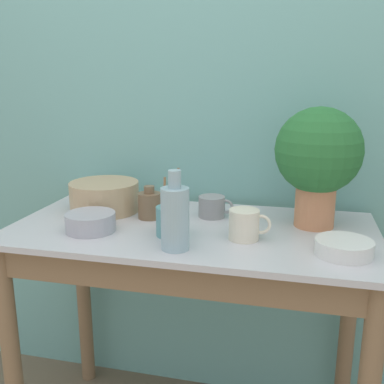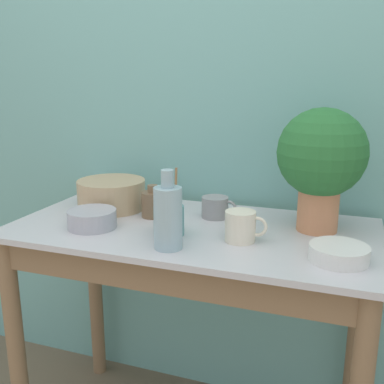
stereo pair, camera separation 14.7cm
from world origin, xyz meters
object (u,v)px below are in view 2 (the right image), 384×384
at_px(bowl_small_enamel_white, 339,253).
at_px(utensil_cup, 169,220).
at_px(potted_plant, 321,158).
at_px(bottle_tall, 168,216).
at_px(mug_cream, 241,226).
at_px(bottle_short, 153,204).
at_px(bowl_small_steel, 92,219).
at_px(mug_grey, 215,207).
at_px(bowl_wash_large, 112,194).

xyz_separation_m(bowl_small_enamel_white, utensil_cup, (-0.52, 0.04, 0.03)).
distance_m(potted_plant, bottle_tall, 0.52).
distance_m(mug_cream, bowl_small_enamel_white, 0.30).
relative_size(bottle_short, bowl_small_steel, 0.72).
xyz_separation_m(bottle_short, utensil_cup, (0.13, -0.16, -0.00)).
distance_m(potted_plant, bowl_small_enamel_white, 0.33).
height_order(bowl_small_steel, utensil_cup, utensil_cup).
xyz_separation_m(mug_grey, mug_cream, (0.14, -0.20, 0.01)).
bearing_deg(bottle_tall, bowl_small_enamel_white, 8.20).
height_order(mug_cream, bowl_small_enamel_white, mug_cream).
bearing_deg(bowl_small_enamel_white, bottle_tall, -171.80).
relative_size(bottle_short, bowl_small_enamel_white, 0.72).
xyz_separation_m(bowl_small_steel, bowl_small_enamel_white, (0.79, -0.02, -0.01)).
height_order(potted_plant, mug_cream, potted_plant).
height_order(bottle_tall, bowl_small_steel, bottle_tall).
bearing_deg(utensil_cup, bottle_tall, -68.03).
bearing_deg(potted_plant, bottle_tall, -141.86).
bearing_deg(bowl_small_steel, mug_grey, 34.50).
distance_m(mug_grey, bowl_small_steel, 0.43).
bearing_deg(potted_plant, mug_cream, -139.13).
relative_size(bowl_wash_large, mug_cream, 1.97).
xyz_separation_m(bowl_wash_large, bowl_small_enamel_white, (0.84, -0.24, -0.03)).
bearing_deg(bottle_short, bowl_small_enamel_white, -17.09).
bearing_deg(bottle_short, bowl_small_steel, -128.63).
relative_size(bowl_small_enamel_white, utensil_cup, 0.75).
bearing_deg(bowl_small_steel, bowl_wash_large, 102.83).
xyz_separation_m(bowl_wash_large, bottle_short, (0.19, -0.05, -0.01)).
distance_m(bowl_wash_large, bowl_small_steel, 0.23).
distance_m(potted_plant, bowl_wash_large, 0.78).
xyz_separation_m(bottle_short, bowl_small_steel, (-0.14, -0.18, -0.02)).
distance_m(bottle_short, bowl_small_steel, 0.23).
xyz_separation_m(bottle_tall, bottle_short, (-0.17, 0.27, -0.05)).
bearing_deg(utensil_cup, mug_grey, 68.57).
height_order(bowl_small_steel, bowl_small_enamel_white, bowl_small_steel).
bearing_deg(bowl_wash_large, bowl_small_enamel_white, -16.25).
relative_size(potted_plant, bottle_tall, 1.70).
distance_m(potted_plant, mug_cream, 0.34).
xyz_separation_m(potted_plant, bowl_small_enamel_white, (0.08, -0.24, -0.22)).
relative_size(mug_grey, bowl_small_enamel_white, 0.78).
bearing_deg(mug_grey, utensil_cup, -111.43).
height_order(bottle_tall, mug_grey, bottle_tall).
relative_size(bottle_short, mug_grey, 0.93).
bearing_deg(potted_plant, bowl_wash_large, 179.90).
height_order(bowl_wash_large, bowl_small_steel, bowl_wash_large).
xyz_separation_m(bottle_short, mug_grey, (0.21, 0.07, -0.01)).
bearing_deg(utensil_cup, bowl_small_enamel_white, -4.60).
bearing_deg(bowl_small_steel, potted_plant, 17.43).
xyz_separation_m(bottle_tall, mug_cream, (0.18, 0.13, -0.05)).
xyz_separation_m(bottle_tall, bowl_small_enamel_white, (0.47, 0.07, -0.08)).
xyz_separation_m(mug_grey, bowl_small_steel, (-0.36, -0.24, -0.01)).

